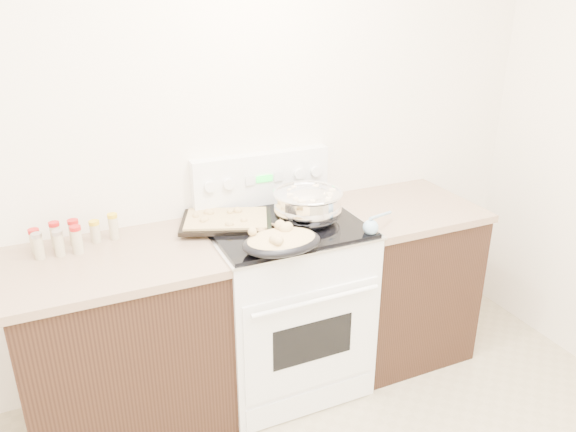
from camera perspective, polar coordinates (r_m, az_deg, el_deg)
room_shell at (r=1.21m, az=11.61°, el=5.20°), size 4.10×3.60×2.75m
counter_left at (r=2.86m, az=-16.25°, el=-12.26°), size 0.93×0.67×0.92m
counter_right at (r=3.35m, az=11.09°, el=-6.16°), size 0.73×0.67×0.92m
kitchen_range at (r=3.01m, az=-0.43°, el=-8.61°), size 0.78×0.73×1.22m
mixing_bowl at (r=2.80m, az=2.01°, el=1.02°), size 0.36×0.36×0.20m
roasting_pan at (r=2.50m, az=-0.69°, el=-2.54°), size 0.37×0.26×0.12m
baking_sheet at (r=2.81m, az=-6.33°, el=-0.41°), size 0.53×0.45×0.06m
wooden_spoon at (r=2.72m, az=-2.50°, el=-1.25°), size 0.18×0.23×0.04m
blue_ladle at (r=2.72m, az=8.53°, el=-0.99°), size 0.24×0.17×0.09m
spice_jars at (r=2.75m, az=-21.32°, el=-1.95°), size 0.39×0.15×0.13m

